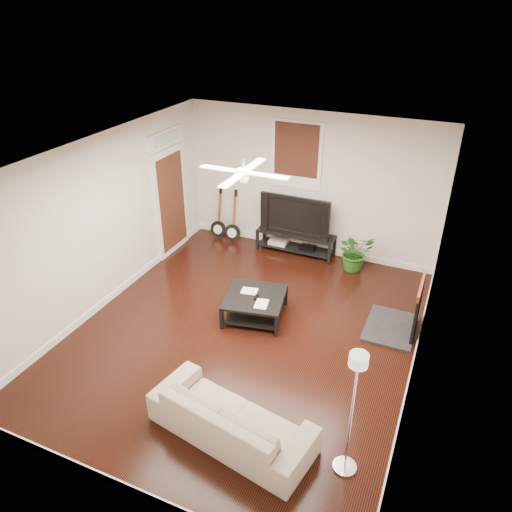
# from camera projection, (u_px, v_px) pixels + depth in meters

# --- Properties ---
(room) EXTENTS (5.01, 6.01, 2.81)m
(room) POSITION_uv_depth(u_px,v_px,m) (245.00, 253.00, 6.90)
(room) COLOR black
(room) RESTS_ON ground
(brick_accent) EXTENTS (0.02, 2.20, 2.80)m
(brick_accent) POSITION_uv_depth(u_px,v_px,m) (435.00, 256.00, 6.82)
(brick_accent) COLOR #AC5B37
(brick_accent) RESTS_ON floor
(fireplace) EXTENTS (0.80, 1.10, 0.92)m
(fireplace) POSITION_uv_depth(u_px,v_px,m) (404.00, 306.00, 7.38)
(fireplace) COLOR black
(fireplace) RESTS_ON floor
(window_back) EXTENTS (1.00, 0.06, 1.30)m
(window_back) POSITION_uv_depth(u_px,v_px,m) (296.00, 155.00, 9.12)
(window_back) COLOR black
(window_back) RESTS_ON wall_back
(door_left) EXTENTS (0.08, 1.00, 2.50)m
(door_left) POSITION_uv_depth(u_px,v_px,m) (170.00, 192.00, 9.36)
(door_left) COLOR white
(door_left) RESTS_ON wall_left
(tv_stand) EXTENTS (1.57, 0.42, 0.44)m
(tv_stand) POSITION_uv_depth(u_px,v_px,m) (295.00, 242.00, 9.76)
(tv_stand) COLOR black
(tv_stand) RESTS_ON floor
(tv) EXTENTS (1.40, 0.18, 0.81)m
(tv) POSITION_uv_depth(u_px,v_px,m) (297.00, 214.00, 9.47)
(tv) COLOR black
(tv) RESTS_ON tv_stand
(coffee_table) EXTENTS (1.09, 1.09, 0.39)m
(coffee_table) POSITION_uv_depth(u_px,v_px,m) (255.00, 306.00, 7.85)
(coffee_table) COLOR black
(coffee_table) RESTS_ON floor
(sofa) EXTENTS (2.11, 1.14, 0.59)m
(sofa) POSITION_uv_depth(u_px,v_px,m) (231.00, 418.00, 5.68)
(sofa) COLOR #C0A790
(sofa) RESTS_ON floor
(floor_lamp) EXTENTS (0.31, 0.31, 1.64)m
(floor_lamp) POSITION_uv_depth(u_px,v_px,m) (351.00, 415.00, 5.03)
(floor_lamp) COLOR silver
(floor_lamp) RESTS_ON floor
(potted_plant) EXTENTS (0.88, 0.87, 0.74)m
(potted_plant) POSITION_uv_depth(u_px,v_px,m) (355.00, 252.00, 9.09)
(potted_plant) COLOR #245C1A
(potted_plant) RESTS_ON floor
(guitar_left) EXTENTS (0.34, 0.24, 1.10)m
(guitar_left) POSITION_uv_depth(u_px,v_px,m) (218.00, 214.00, 10.18)
(guitar_left) COLOR black
(guitar_left) RESTS_ON floor
(guitar_right) EXTENTS (0.37, 0.28, 1.10)m
(guitar_right) POSITION_uv_depth(u_px,v_px,m) (232.00, 217.00, 10.04)
(guitar_right) COLOR black
(guitar_right) RESTS_ON floor
(ceiling_fan) EXTENTS (1.24, 1.24, 0.32)m
(ceiling_fan) POSITION_uv_depth(u_px,v_px,m) (244.00, 172.00, 6.32)
(ceiling_fan) COLOR white
(ceiling_fan) RESTS_ON ceiling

